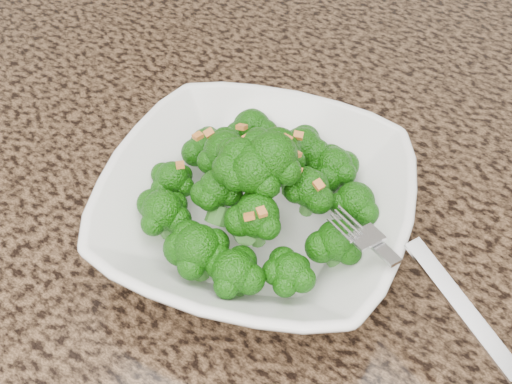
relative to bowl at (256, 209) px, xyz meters
The scene contains 5 objects.
granite_counter 0.06m from the bowl, 51.26° to the left, with size 1.64×1.04×0.03m, color brown.
bowl is the anchor object (origin of this frame).
broccoli_pile 0.06m from the bowl, ahead, with size 0.22×0.22×0.07m, color #175B0A, non-canonical shape.
garlic_topping 0.10m from the bowl, ahead, with size 0.13×0.13×0.01m, color orange, non-canonical shape.
fork 0.13m from the bowl, ahead, with size 0.18×0.03×0.01m, color silver, non-canonical shape.
Camera 1 is at (0.18, -0.00, 1.32)m, focal length 45.00 mm.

